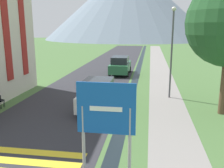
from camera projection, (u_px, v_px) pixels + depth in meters
ground_plane at (123, 78)px, 23.47m from camera, size 160.00×160.00×0.00m
road at (112, 62)px, 33.46m from camera, size 6.40×60.00×0.01m
footpath at (159, 63)px, 32.57m from camera, size 2.20×60.00×0.01m
drainage_channel at (140, 63)px, 32.92m from camera, size 0.60×60.00×0.00m
crosswalk_marking at (3, 165)px, 8.69m from camera, size 5.44×2.54×0.01m
mountain_distant at (129, 2)px, 94.40m from camera, size 63.36×63.36×27.81m
road_sign at (106, 119)px, 7.26m from camera, size 1.73×0.11×3.19m
parked_car_near at (98, 95)px, 14.31m from camera, size 1.93×3.83×1.82m
parked_car_far at (120, 65)px, 25.00m from camera, size 1.94×4.18×1.82m
streetlamp at (172, 46)px, 16.27m from camera, size 0.28×0.28×5.95m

